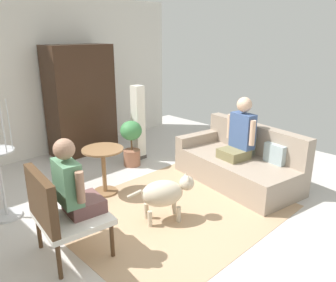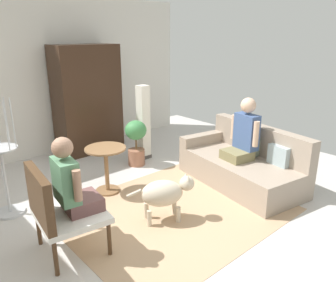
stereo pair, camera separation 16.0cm
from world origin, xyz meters
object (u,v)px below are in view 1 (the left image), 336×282
object	(u,v)px
column_lamp	(138,123)
armoire_cabinet	(81,100)
armchair	(58,210)
person_on_couch	(240,133)
person_on_armchair	(72,185)
dog	(165,193)
potted_plant	(131,140)
couch	(239,163)
round_end_table	(104,164)

from	to	relation	value
column_lamp	armoire_cabinet	bearing A→B (deg)	117.14
armoire_cabinet	armchair	bearing A→B (deg)	-124.84
armchair	person_on_couch	size ratio (longest dim) A/B	1.06
person_on_armchair	armoire_cabinet	xyz separation A→B (m)	(1.68, 2.67, 0.23)
person_on_armchair	armchair	bearing A→B (deg)	172.70
armchair	armoire_cabinet	size ratio (longest dim) A/B	0.48
dog	armoire_cabinet	bearing A→B (deg)	77.96
armchair	column_lamp	distance (m)	2.88
person_on_armchair	column_lamp	xyz separation A→B (m)	(2.20, 1.66, -0.11)
dog	potted_plant	xyz separation A→B (m)	(0.82, 1.67, 0.10)
couch	dog	world-z (taller)	couch
armchair	potted_plant	bearing A→B (deg)	35.30
dog	column_lamp	size ratio (longest dim) A/B	0.57
person_on_couch	dog	bearing A→B (deg)	-179.33
person_on_armchair	potted_plant	world-z (taller)	person_on_armchair
person_on_armchair	dog	size ratio (longest dim) A/B	1.08
couch	armoire_cabinet	bearing A→B (deg)	109.18
dog	column_lamp	bearing A→B (deg)	58.66
couch	round_end_table	xyz separation A→B (m)	(-1.70, 1.09, 0.15)
couch	dog	distance (m)	1.60
column_lamp	armchair	bearing A→B (deg)	-145.23
armoire_cabinet	round_end_table	bearing A→B (deg)	-112.37
couch	potted_plant	bearing A→B (deg)	115.42
couch	armoire_cabinet	distance (m)	3.08
round_end_table	armoire_cabinet	distance (m)	1.97
person_on_armchair	dog	bearing A→B (deg)	-10.13
person_on_couch	person_on_armchair	xyz separation A→B (m)	(-2.62, 0.17, -0.01)
round_end_table	potted_plant	bearing A→B (deg)	30.62
round_end_table	armoire_cabinet	size ratio (longest dim) A/B	0.34
person_on_couch	armoire_cabinet	distance (m)	3.01
potted_plant	column_lamp	world-z (taller)	column_lamp
potted_plant	column_lamp	bearing A→B (deg)	31.08
couch	round_end_table	distance (m)	2.03
person_on_armchair	column_lamp	world-z (taller)	column_lamp
dog	couch	bearing A→B (deg)	1.17
armchair	armoire_cabinet	xyz separation A→B (m)	(1.85, 2.65, 0.45)
person_on_couch	potted_plant	xyz separation A→B (m)	(-0.73, 1.65, -0.32)
person_on_armchair	armoire_cabinet	size ratio (longest dim) A/B	0.41
couch	potted_plant	size ratio (longest dim) A/B	2.55
person_on_armchair	armoire_cabinet	world-z (taller)	armoire_cabinet
armoire_cabinet	person_on_armchair	bearing A→B (deg)	-122.17
dog	armoire_cabinet	xyz separation A→B (m)	(0.61, 2.87, 0.63)
column_lamp	armoire_cabinet	xyz separation A→B (m)	(-0.52, 1.01, 0.34)
person_on_couch	potted_plant	size ratio (longest dim) A/B	1.14
person_on_couch	dog	world-z (taller)	person_on_couch
person_on_couch	person_on_armchair	bearing A→B (deg)	176.22
couch	armchair	xyz separation A→B (m)	(-2.83, 0.18, 0.25)
couch	armoire_cabinet	size ratio (longest dim) A/B	1.01
person_on_armchair	potted_plant	xyz separation A→B (m)	(1.89, 1.48, -0.30)
armchair	dog	distance (m)	1.27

